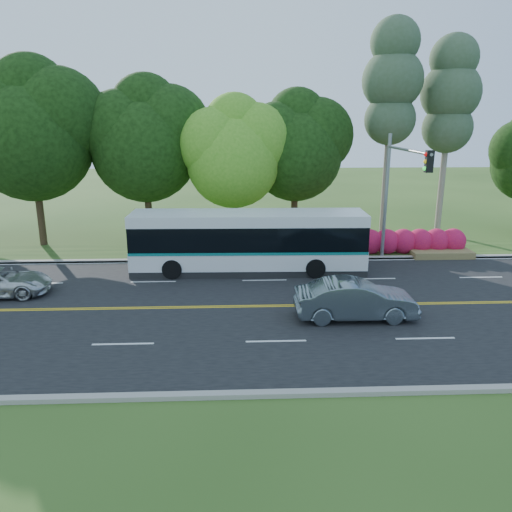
{
  "coord_description": "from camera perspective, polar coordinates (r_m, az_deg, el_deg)",
  "views": [
    {
      "loc": [
        -1.94,
        -20.03,
        7.87
      ],
      "look_at": [
        -0.99,
        2.0,
        1.7
      ],
      "focal_mm": 35.0,
      "sensor_mm": 36.0,
      "label": 1
    }
  ],
  "objects": [
    {
      "name": "traffic_signal",
      "position": [
        26.98,
        15.93,
        8.24
      ],
      "size": [
        0.42,
        6.1,
        7.0
      ],
      "color": "gray",
      "rests_on": "ground"
    },
    {
      "name": "bougainvillea_hedge",
      "position": [
        30.47,
        15.03,
        1.52
      ],
      "size": [
        9.5,
        2.25,
        1.5
      ],
      "color": "#A20D48",
      "rests_on": "ground"
    },
    {
      "name": "curb_south",
      "position": [
        15.18,
        5.42,
        -15.34
      ],
      "size": [
        60.0,
        0.3,
        0.15
      ],
      "primitive_type": "cube",
      "color": "#9C968C",
      "rests_on": "ground"
    },
    {
      "name": "road",
      "position": [
        21.6,
        2.87,
        -5.72
      ],
      "size": [
        60.0,
        14.0,
        0.02
      ],
      "primitive_type": "cube",
      "color": "black",
      "rests_on": "ground"
    },
    {
      "name": "ground",
      "position": [
        21.61,
        2.87,
        -5.74
      ],
      "size": [
        120.0,
        120.0,
        0.0
      ],
      "primitive_type": "plane",
      "color": "#2E4C19",
      "rests_on": "ground"
    },
    {
      "name": "lane_markings",
      "position": [
        21.59,
        2.62,
        -5.69
      ],
      "size": [
        57.6,
        13.82,
        0.0
      ],
      "color": "gold",
      "rests_on": "road"
    },
    {
      "name": "sedan",
      "position": [
        20.41,
        11.29,
        -4.9
      ],
      "size": [
        4.82,
        1.68,
        1.59
      ],
      "primitive_type": "imported",
      "rotation": [
        0.0,
        0.0,
        1.57
      ],
      "color": "slate",
      "rests_on": "road"
    },
    {
      "name": "curb_north",
      "position": [
        28.34,
        1.55,
        -0.33
      ],
      "size": [
        60.0,
        0.3,
        0.15
      ],
      "primitive_type": "cube",
      "color": "#9C968C",
      "rests_on": "ground"
    },
    {
      "name": "grass_verge",
      "position": [
        30.12,
        1.31,
        0.59
      ],
      "size": [
        60.0,
        4.0,
        0.1
      ],
      "primitive_type": "cube",
      "color": "#2E4C19",
      "rests_on": "ground"
    },
    {
      "name": "transit_bus",
      "position": [
        25.86,
        -0.9,
        1.55
      ],
      "size": [
        12.04,
        2.85,
        3.14
      ],
      "rotation": [
        0.0,
        0.0,
        -0.02
      ],
      "color": "silver",
      "rests_on": "road"
    },
    {
      "name": "tree_row",
      "position": [
        32.34,
        -8.4,
        13.45
      ],
      "size": [
        44.7,
        9.1,
        13.84
      ],
      "color": "#321D16",
      "rests_on": "ground"
    }
  ]
}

